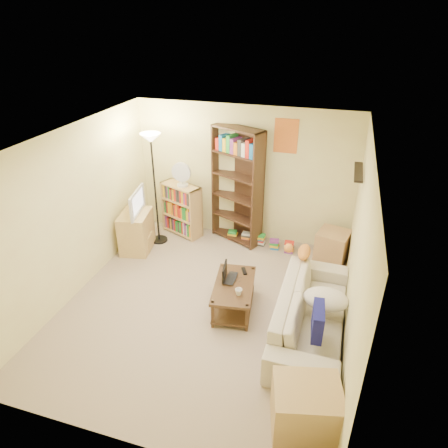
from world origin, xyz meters
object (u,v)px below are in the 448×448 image
(tabby_cat, at_px, (301,251))
(end_cabinet, at_px, (306,408))
(laptop, at_px, (234,279))
(side_table, at_px, (332,247))
(sofa, at_px, (311,313))
(floor_lamp, at_px, (152,158))
(mug, at_px, (239,292))
(television, at_px, (133,202))
(desk_fan, at_px, (182,174))
(coffee_table, at_px, (234,293))
(tall_bookshelf, at_px, (237,184))
(short_bookshelf, at_px, (182,210))
(tv_stand, at_px, (136,231))

(tabby_cat, xyz_separation_m, end_cabinet, (0.37, -2.30, -0.45))
(laptop, relative_size, side_table, 0.58)
(sofa, relative_size, floor_lamp, 1.07)
(mug, xyz_separation_m, television, (-2.26, 1.32, 0.46))
(mug, relative_size, desk_fan, 0.28)
(coffee_table, relative_size, television, 1.39)
(laptop, height_order, side_table, side_table)
(coffee_table, bearing_deg, tall_bookshelf, 96.13)
(tabby_cat, height_order, coffee_table, tabby_cat)
(tall_bookshelf, xyz_separation_m, side_table, (1.79, -0.28, -0.85))
(television, distance_m, short_bookshelf, 1.07)
(tv_stand, xyz_separation_m, desk_fan, (0.62, 0.75, 0.89))
(coffee_table, xyz_separation_m, floor_lamp, (-1.89, 1.49, 1.37))
(tall_bookshelf, bearing_deg, mug, -49.31)
(mug, xyz_separation_m, short_bookshelf, (-1.70, 2.12, 0.02))
(floor_lamp, bearing_deg, laptop, -36.73)
(laptop, height_order, tv_stand, tv_stand)
(television, bearing_deg, laptop, -126.10)
(short_bookshelf, height_order, side_table, short_bookshelf)
(television, relative_size, short_bookshelf, 0.74)
(coffee_table, xyz_separation_m, side_table, (1.28, 1.71, -0.00))
(sofa, distance_m, television, 3.55)
(tv_stand, xyz_separation_m, short_bookshelf, (0.56, 0.80, 0.15))
(end_cabinet, bearing_deg, sofa, 93.94)
(sofa, height_order, tv_stand, tv_stand)
(tabby_cat, distance_m, desk_fan, 2.68)
(laptop, bearing_deg, tabby_cat, -56.66)
(laptop, xyz_separation_m, television, (-2.11, 1.01, 0.49))
(tall_bookshelf, height_order, desk_fan, tall_bookshelf)
(sofa, xyz_separation_m, side_table, (0.17, 1.88, -0.04))
(laptop, height_order, mug, mug)
(tv_stand, height_order, side_table, tv_stand)
(coffee_table, relative_size, mug, 8.15)
(laptop, xyz_separation_m, tall_bookshelf, (-0.48, 1.89, 0.68))
(laptop, xyz_separation_m, desk_fan, (-1.49, 1.76, 0.80))
(floor_lamp, bearing_deg, sofa, -28.92)
(mug, bearing_deg, coffee_table, 120.55)
(coffee_table, height_order, tall_bookshelf, tall_bookshelf)
(sofa, relative_size, end_cabinet, 3.26)
(tabby_cat, height_order, tall_bookshelf, tall_bookshelf)
(floor_lamp, bearing_deg, coffee_table, -38.35)
(sofa, xyz_separation_m, end_cabinet, (0.10, -1.45, -0.04))
(floor_lamp, bearing_deg, tv_stand, -122.68)
(side_table, bearing_deg, laptop, -129.02)
(short_bookshelf, xyz_separation_m, floor_lamp, (-0.32, -0.41, 1.14))
(desk_fan, height_order, end_cabinet, desk_fan)
(sofa, height_order, floor_lamp, floor_lamp)
(tabby_cat, distance_m, floor_lamp, 2.99)
(mug, xyz_separation_m, end_cabinet, (1.09, -1.40, -0.20))
(tabby_cat, bearing_deg, television, 171.97)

